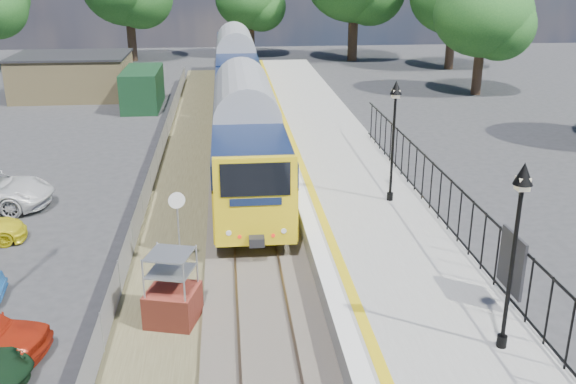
{
  "coord_description": "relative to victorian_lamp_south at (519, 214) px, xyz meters",
  "views": [
    {
      "loc": [
        -0.85,
        -16.55,
        9.58
      ],
      "look_at": [
        1.2,
        4.25,
        2.0
      ],
      "focal_mm": 40.0,
      "sensor_mm": 36.0,
      "label": 1
    }
  ],
  "objects": [
    {
      "name": "victorian_lamp_north",
      "position": [
        -0.2,
        10.0,
        0.0
      ],
      "size": [
        0.44,
        0.44,
        4.6
      ],
      "color": "black",
      "rests_on": "platform"
    },
    {
      "name": "speed_sign",
      "position": [
        -8.0,
        6.66,
        -2.47
      ],
      "size": [
        0.53,
        0.17,
        2.7
      ],
      "rotation": [
        0.0,
        0.0,
        0.27
      ],
      "color": "#999EA3",
      "rests_on": "ground"
    },
    {
      "name": "victorian_lamp_south",
      "position": [
        0.0,
        0.0,
        0.0
      ],
      "size": [
        0.44,
        0.44,
        4.6
      ],
      "color": "black",
      "rests_on": "platform"
    },
    {
      "name": "platform_edge",
      "position": [
        -3.36,
        12.0,
        -3.39
      ],
      "size": [
        0.9,
        70.0,
        0.01
      ],
      "color": "silver",
      "rests_on": "platform"
    },
    {
      "name": "outbuilding",
      "position": [
        -16.41,
        35.21,
        -2.78
      ],
      "size": [
        10.8,
        10.1,
        3.12
      ],
      "color": "tan",
      "rests_on": "ground"
    },
    {
      "name": "ground",
      "position": [
        -5.5,
        4.0,
        -4.3
      ],
      "size": [
        120.0,
        120.0,
        0.0
      ],
      "primitive_type": "plane",
      "color": "#2D2D30",
      "rests_on": "ground"
    },
    {
      "name": "palisade_fence",
      "position": [
        1.05,
        6.24,
        -2.46
      ],
      "size": [
        0.12,
        26.0,
        2.0
      ],
      "color": "black",
      "rests_on": "platform"
    },
    {
      "name": "track_bed",
      "position": [
        -5.97,
        13.67,
        -4.21
      ],
      "size": [
        5.9,
        80.0,
        0.29
      ],
      "color": "#473F38",
      "rests_on": "ground"
    },
    {
      "name": "platform",
      "position": [
        -1.3,
        12.0,
        -3.85
      ],
      "size": [
        5.0,
        70.0,
        0.9
      ],
      "primitive_type": "cube",
      "color": "gray",
      "rests_on": "ground"
    },
    {
      "name": "train",
      "position": [
        -5.5,
        27.14,
        -1.96
      ],
      "size": [
        2.82,
        40.83,
        3.51
      ],
      "color": "gold",
      "rests_on": "ground"
    },
    {
      "name": "brick_plinth",
      "position": [
        -8.0,
        3.38,
        -3.26
      ],
      "size": [
        1.64,
        1.64,
        2.16
      ],
      "rotation": [
        0.0,
        0.0,
        -0.27
      ],
      "color": "#953726",
      "rests_on": "ground"
    },
    {
      "name": "wire_fence",
      "position": [
        -9.7,
        16.0,
        -3.7
      ],
      "size": [
        0.06,
        52.0,
        1.2
      ],
      "color": "#999EA3",
      "rests_on": "ground"
    }
  ]
}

